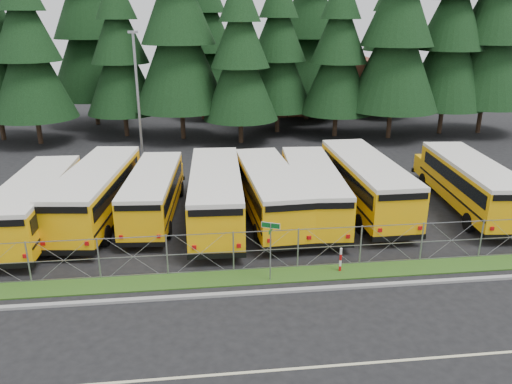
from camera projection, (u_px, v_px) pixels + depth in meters
ground at (313, 257)px, 24.49m from camera, size 120.00×120.00×0.00m
curb at (329, 288)px, 21.56m from camera, size 50.00×0.25×0.12m
grass_verge at (322, 273)px, 22.88m from camera, size 50.00×1.40×0.06m
road_lane_line at (366, 363)px, 17.00m from camera, size 50.00×0.12×0.01m
chainlink_fence at (319, 247)px, 23.21m from camera, size 44.00×0.10×2.00m
brick_building at (290, 85)px, 61.56m from camera, size 22.00×10.00×6.00m
bus_0 at (38, 205)px, 27.02m from camera, size 2.98×11.56×3.01m
bus_1 at (99, 194)px, 28.47m from camera, size 4.22×12.29×3.16m
bus_2 at (154, 194)px, 28.91m from camera, size 3.31×10.87×2.81m
bus_3 at (216, 196)px, 28.14m from camera, size 3.26×12.13×3.16m
bus_4 at (268, 193)px, 28.74m from camera, size 3.34×11.66×3.02m
bus_5 at (312, 191)px, 29.05m from camera, size 3.50×11.70×3.02m
bus_6 at (363, 184)px, 30.03m from camera, size 3.07×12.28×3.21m
bus_east at (468, 185)px, 30.06m from camera, size 3.82×11.94×3.08m
street_sign at (271, 239)px, 21.62m from camera, size 0.77×0.51×2.81m
striped_bollard at (340, 260)px, 22.86m from camera, size 0.11×0.11×1.20m
light_standard at (138, 96)px, 37.20m from camera, size 0.70×0.35×10.14m
conifer_1 at (27, 52)px, 43.27m from camera, size 7.40×7.40×16.38m
conifer_2 at (120, 55)px, 46.40m from camera, size 6.95×6.95×15.36m
conifer_3 at (178, 33)px, 44.73m from camera, size 8.73×8.73×19.30m
conifer_4 at (240, 59)px, 43.89m from camera, size 6.83×6.83×15.11m
conifer_5 at (278, 53)px, 48.07m from camera, size 7.02×7.02×15.54m
conifer_6 at (339, 55)px, 46.39m from camera, size 6.96×6.96×15.40m
conifer_7 at (397, 36)px, 45.04m from camera, size 8.54×8.54×18.88m
conifer_8 at (450, 41)px, 47.06m from camera, size 8.05×8.05×17.81m
conifer_9 at (492, 34)px, 47.17m from camera, size 8.60×8.60×19.02m
conifer_10 at (88, 29)px, 50.81m from camera, size 8.92×8.92×19.73m
conifer_11 at (209, 45)px, 54.94m from camera, size 7.33×7.33×16.21m
conifer_12 at (309, 29)px, 53.60m from camera, size 8.83×8.83×19.53m
conifer_13 at (389, 43)px, 55.85m from camera, size 7.43×7.43×16.44m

